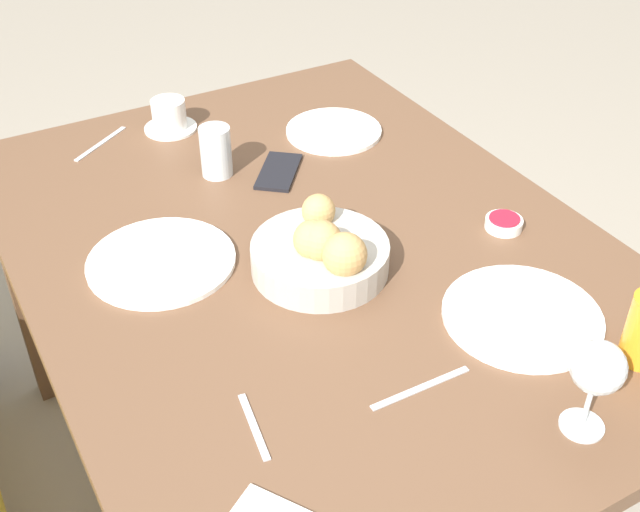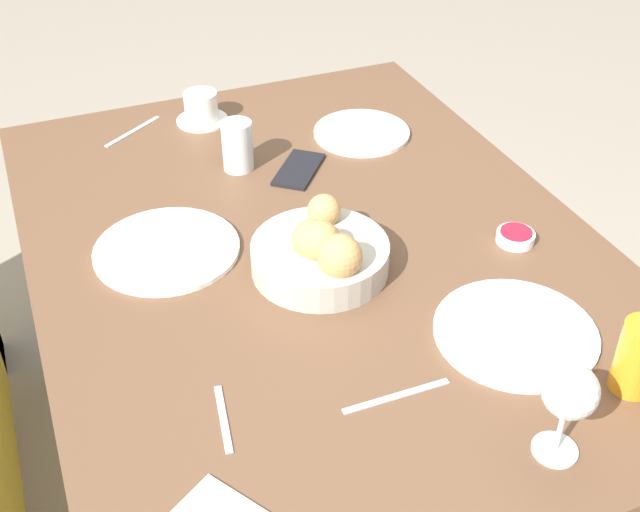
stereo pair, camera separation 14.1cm
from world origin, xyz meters
TOP-DOWN VIEW (x-y plane):
  - ground_plane at (0.00, 0.00)m, footprint 10.00×10.00m
  - dining_table at (0.00, 0.00)m, footprint 1.40×1.03m
  - bread_basket at (-0.08, 0.02)m, footprint 0.25×0.25m
  - plate_near_left at (-0.36, -0.21)m, footprint 0.27×0.27m
  - plate_near_right at (0.35, -0.26)m, footprint 0.22×0.22m
  - plate_far_center at (0.08, 0.26)m, footprint 0.27×0.27m
  - water_tumbler at (0.32, 0.05)m, footprint 0.07×0.07m
  - wine_glass at (-0.58, -0.12)m, footprint 0.08×0.08m
  - coffee_cup at (0.56, 0.06)m, footprint 0.12×0.12m
  - jam_bowl_berry at (-0.14, -0.35)m, footprint 0.07×0.07m
  - fork_silver at (0.57, 0.23)m, footprint 0.11×0.15m
  - knife_silver at (-0.41, 0.03)m, footprint 0.01×0.17m
  - spoon_coffee at (-0.35, 0.28)m, footprint 0.13×0.03m
  - cell_phone at (0.26, -0.07)m, footprint 0.16×0.15m

SIDE VIEW (x-z plane):
  - ground_plane at x=0.00m, z-range 0.00..0.00m
  - dining_table at x=0.00m, z-range 0.28..1.03m
  - fork_silver at x=0.57m, z-range 0.74..0.75m
  - knife_silver at x=-0.41m, z-range 0.74..0.75m
  - spoon_coffee at x=-0.35m, z-range 0.74..0.75m
  - cell_phone at x=0.26m, z-range 0.74..0.75m
  - plate_near_left at x=-0.36m, z-range 0.74..0.75m
  - plate_near_right at x=0.35m, z-range 0.74..0.75m
  - plate_far_center at x=0.08m, z-range 0.74..0.75m
  - jam_bowl_berry at x=-0.14m, z-range 0.74..0.77m
  - coffee_cup at x=0.56m, z-range 0.74..0.81m
  - bread_basket at x=-0.08m, z-range 0.73..0.84m
  - water_tumbler at x=0.32m, z-range 0.74..0.85m
  - wine_glass at x=-0.58m, z-range 0.78..0.93m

